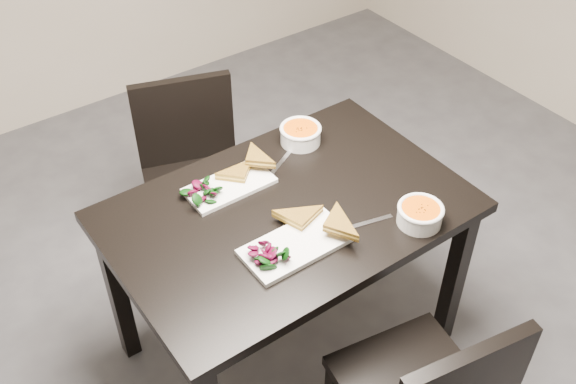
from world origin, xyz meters
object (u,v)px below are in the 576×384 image
object	(u,v)px
plate_near	(296,245)
soup_bowl_far	(301,133)
chair_far	(193,167)
plate_far	(230,186)
table	(288,228)
soup_bowl_near	(420,214)

from	to	relation	value
plate_near	soup_bowl_far	size ratio (longest dim) A/B	2.21
chair_far	soup_bowl_far	size ratio (longest dim) A/B	5.37
plate_far	table	bearing A→B (deg)	-62.78
chair_far	soup_bowl_far	distance (m)	0.58
plate_near	soup_bowl_near	world-z (taller)	soup_bowl_near
soup_bowl_near	plate_far	xyz separation A→B (m)	(-0.41, 0.51, -0.03)
plate_far	soup_bowl_near	bearing A→B (deg)	-51.13
chair_far	plate_near	size ratio (longest dim) A/B	2.43
table	chair_far	bearing A→B (deg)	91.00
table	plate_far	xyz separation A→B (m)	(-0.11, 0.20, 0.11)
soup_bowl_near	chair_far	bearing A→B (deg)	107.93
plate_near	plate_far	xyz separation A→B (m)	(-0.02, 0.37, -0.00)
table	soup_bowl_far	bearing A→B (deg)	47.17
chair_far	soup_bowl_near	size ratio (longest dim) A/B	5.53
table	chair_far	size ratio (longest dim) A/B	1.41
table	chair_far	distance (m)	0.70
plate_near	plate_far	world-z (taller)	plate_near
plate_near	chair_far	bearing A→B (deg)	84.92
table	plate_near	world-z (taller)	plate_near
table	plate_far	world-z (taller)	plate_far
table	plate_near	bearing A→B (deg)	-117.79
soup_bowl_far	plate_far	bearing A→B (deg)	-169.08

